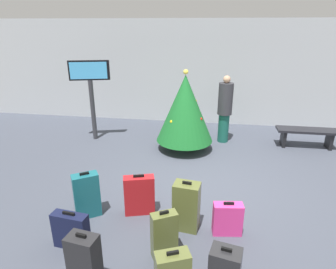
{
  "coord_description": "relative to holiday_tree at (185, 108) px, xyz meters",
  "views": [
    {
      "loc": [
        0.05,
        -4.96,
        2.94
      ],
      "look_at": [
        -0.78,
        0.35,
        0.9
      ],
      "focal_mm": 30.89,
      "sensor_mm": 36.0,
      "label": 1
    }
  ],
  "objects": [
    {
      "name": "flight_info_kiosk",
      "position": [
        -2.5,
        0.33,
        0.45
      ],
      "size": [
        1.01,
        0.36,
        2.11
      ],
      "color": "#333338",
      "rests_on": "ground_plane"
    },
    {
      "name": "waiting_bench",
      "position": [
        3.06,
        0.61,
        -0.7
      ],
      "size": [
        1.48,
        0.44,
        0.48
      ],
      "color": "black",
      "rests_on": "ground_plane"
    },
    {
      "name": "suitcase_7",
      "position": [
        -0.69,
        -4.33,
        -0.67
      ],
      "size": [
        0.38,
        0.27,
        0.82
      ],
      "color": "#232326",
      "rests_on": "ground_plane"
    },
    {
      "name": "back_wall",
      "position": [
        0.59,
        2.3,
        0.51
      ],
      "size": [
        16.0,
        0.2,
        3.13
      ],
      "primitive_type": "cube",
      "color": "#B7BCC1",
      "rests_on": "ground_plane"
    },
    {
      "name": "suitcase_5",
      "position": [
        0.34,
        -3.02,
        -0.67
      ],
      "size": [
        0.42,
        0.31,
        0.81
      ],
      "color": "#59602D",
      "rests_on": "ground_plane"
    },
    {
      "name": "suitcase_6",
      "position": [
        0.11,
        -3.64,
        -0.72
      ],
      "size": [
        0.38,
        0.3,
        0.71
      ],
      "color": "#59602D",
      "rests_on": "ground_plane"
    },
    {
      "name": "traveller_0",
      "position": [
        0.97,
        0.68,
        -0.13
      ],
      "size": [
        0.45,
        0.45,
        1.76
      ],
      "color": "#19594C",
      "rests_on": "ground_plane"
    },
    {
      "name": "suitcase_4",
      "position": [
        0.89,
        -3.99,
        -0.81
      ],
      "size": [
        0.41,
        0.33,
        0.54
      ],
      "color": "#232326",
      "rests_on": "ground_plane"
    },
    {
      "name": "ground_plane",
      "position": [
        0.59,
        -1.74,
        -1.06
      ],
      "size": [
        16.0,
        16.0,
        0.0
      ],
      "primitive_type": "plane",
      "color": "#424754"
    },
    {
      "name": "suitcase_1",
      "position": [
        -0.46,
        -2.76,
        -0.72
      ],
      "size": [
        0.52,
        0.31,
        0.71
      ],
      "color": "#B2191E",
      "rests_on": "ground_plane"
    },
    {
      "name": "suitcase_2",
      "position": [
        -1.2,
        -3.67,
        -0.79
      ],
      "size": [
        0.53,
        0.23,
        0.57
      ],
      "color": "#141938",
      "rests_on": "ground_plane"
    },
    {
      "name": "suitcase_8",
      "position": [
        0.96,
        -3.05,
        -0.81
      ],
      "size": [
        0.45,
        0.24,
        0.54
      ],
      "color": "#E5388C",
      "rests_on": "ground_plane"
    },
    {
      "name": "suitcase_0",
      "position": [
        -1.27,
        -2.96,
        -0.68
      ],
      "size": [
        0.45,
        0.39,
        0.79
      ],
      "color": "#19606B",
      "rests_on": "ground_plane"
    },
    {
      "name": "holiday_tree",
      "position": [
        0.0,
        0.0,
        0.0
      ],
      "size": [
        1.39,
        1.39,
        1.99
      ],
      "color": "#4C3319",
      "rests_on": "ground_plane"
    }
  ]
}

